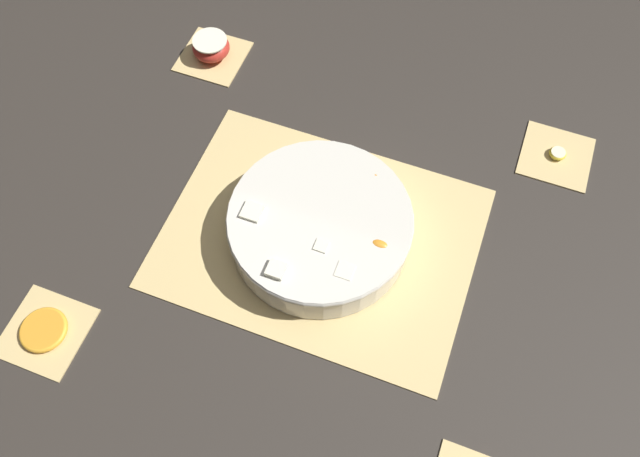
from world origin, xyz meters
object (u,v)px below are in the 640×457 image
at_px(fruit_salad_bowl, 319,225).
at_px(apple_half, 211,47).
at_px(orange_slice_whole, 44,330).
at_px(banana_coin_single, 558,153).

relative_size(fruit_salad_bowl, apple_half, 4.12).
relative_size(fruit_salad_bowl, orange_slice_whole, 4.05).
bearing_deg(fruit_salad_bowl, banana_coin_single, -138.24).
xyz_separation_m(apple_half, banana_coin_single, (-0.68, -0.00, -0.02)).
height_order(fruit_salad_bowl, orange_slice_whole, fruit_salad_bowl).
xyz_separation_m(apple_half, orange_slice_whole, (0.00, 0.61, -0.02)).
bearing_deg(fruit_salad_bowl, apple_half, -41.88).
bearing_deg(orange_slice_whole, fruit_salad_bowl, -138.30).
height_order(apple_half, orange_slice_whole, apple_half).
bearing_deg(banana_coin_single, fruit_salad_bowl, 41.76).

